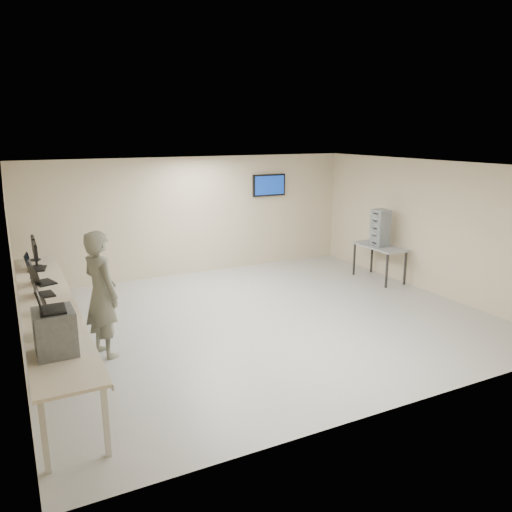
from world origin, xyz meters
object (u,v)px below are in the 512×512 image
soldier (101,294)px  side_table (380,249)px  workbench (49,306)px  equipment_box (55,332)px

soldier → side_table: (6.45, 1.26, -0.24)m
side_table → workbench: bearing=-172.1°
workbench → soldier: bearing=-19.8°
workbench → equipment_box: equipment_box is taller
equipment_box → side_table: size_ratio=0.38×
soldier → side_table: 6.58m
workbench → side_table: (7.19, 1.00, -0.09)m
equipment_box → soldier: 1.90m
workbench → soldier: (0.74, -0.26, 0.15)m
workbench → equipment_box: (-0.06, -1.98, 0.33)m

